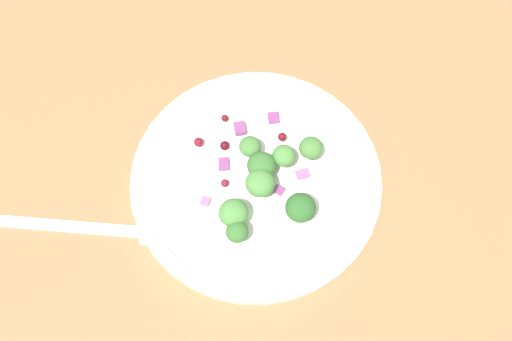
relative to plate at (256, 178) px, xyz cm
name	(u,v)px	position (x,y,z in cm)	size (l,w,h in cm)	color
ground_plane	(250,165)	(-1.29, 2.10, -1.86)	(180.00, 180.00, 2.00)	olive
plate	(256,178)	(0.00, 0.00, 0.00)	(25.19, 25.19, 1.70)	white
dressing_pool	(256,176)	(0.00, 0.00, 0.44)	(14.61, 14.61, 0.20)	white
broccoli_floret_0	(261,166)	(0.41, 0.46, 2.28)	(2.83, 2.83, 2.87)	#9EC684
broccoli_floret_1	(250,147)	(-1.29, 2.08, 2.27)	(2.19, 2.19, 2.22)	#ADD18E
broccoli_floret_2	(260,183)	(0.90, -1.49, 2.56)	(2.84, 2.84, 2.87)	#8EB77A
broccoli_floret_3	(311,148)	(4.48, 3.81, 2.21)	(2.39, 2.39, 2.42)	#8EB77A
broccoli_floret_4	(237,232)	(0.31, -6.69, 2.29)	(2.12, 2.12, 2.15)	#ADD18E
broccoli_floret_5	(301,208)	(5.25, -2.80, 2.71)	(2.90, 2.90, 2.94)	#8EB77A
broccoli_floret_6	(283,157)	(2.19, 1.94, 2.34)	(2.29, 2.29, 2.31)	#9EC684
broccoli_floret_7	(234,213)	(-0.60, -5.03, 2.26)	(2.82, 2.82, 2.86)	#8EB77A
cranberry_0	(225,118)	(-5.03, 5.11, 1.01)	(0.74, 0.74, 0.74)	maroon
cranberry_1	(199,142)	(-6.63, 1.59, 1.11)	(0.96, 0.96, 0.96)	maroon
cranberry_2	(225,183)	(-2.64, -1.81, 0.88)	(0.80, 0.80, 0.80)	maroon
cranberry_3	(282,137)	(1.31, 4.63, 1.33)	(0.87, 0.87, 0.87)	maroon
cranberry_4	(225,145)	(-4.01, 2.16, 0.91)	(0.96, 0.96, 0.96)	#4C0A14
onion_bit_0	(205,201)	(-3.84, -4.18, 0.74)	(0.82, 0.84, 0.52)	#A35B93
onion_bit_1	(224,164)	(-3.46, 0.17, 0.79)	(1.03, 1.32, 0.40)	#843D75
onion_bit_2	(274,118)	(-0.26, 6.88, 0.57)	(1.34, 1.17, 0.38)	#843D75
onion_bit_3	(303,174)	(4.39, 1.53, 0.78)	(1.30, 0.93, 0.35)	#A35B93
onion_bit_4	(240,128)	(-3.16, 4.39, 1.07)	(1.11, 1.35, 0.55)	#843D75
onion_bit_5	(279,190)	(2.66, -0.88, 0.82)	(0.97, 0.81, 0.48)	#843D75
fork	(96,228)	(-13.40, -9.62, -0.61)	(18.53, 5.89, 0.50)	silver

